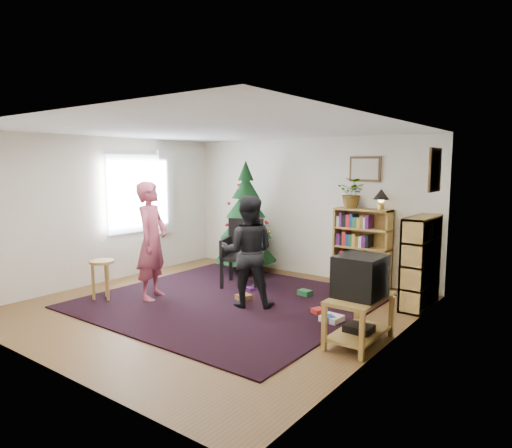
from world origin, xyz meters
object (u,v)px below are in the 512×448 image
Objects in this scene: person_standing at (152,241)px; person_by_chair at (248,252)px; bookshelf_right at (421,261)px; table_lamp at (381,196)px; bookshelf_back at (362,247)px; crt_tv at (360,276)px; stool at (102,269)px; potted_plant at (352,193)px; tv_stand at (359,316)px; picture_back at (365,169)px; picture_right at (435,170)px; armchair at (247,249)px; christmas_tree at (246,226)px.

person_by_chair is (1.39, 0.55, -0.09)m from person_standing.
bookshelf_right is 1.34m from table_lamp.
crt_tv is (1.02, -2.38, 0.12)m from bookshelf_back.
bookshelf_back is at bearing -64.31° from person_standing.
bookshelf_right is 4.66m from stool.
crt_tv is at bearing -109.93° from person_standing.
crt_tv is at bearing -66.78° from bookshelf_back.
stool is at bearing -129.45° from potted_plant.
bookshelf_back is 1.45× the size of tv_stand.
table_lamp is (0.35, -0.14, -0.42)m from picture_back.
tv_stand is at bearing 176.18° from bookshelf_right.
bookshelf_back is 4.17m from stool.
table_lamp is (0.30, 0.00, 0.86)m from bookshelf_back.
person_by_chair is (-2.11, -1.46, -1.15)m from picture_right.
armchair is at bearing 59.12° from stool.
armchair is at bearing 154.11° from tv_stand.
christmas_tree reaches higher than bookshelf_right.
person_by_chair is (-0.83, -2.05, 0.13)m from bookshelf_back.
armchair is at bearing -169.44° from picture_right.
stool is at bearing -129.91° from picture_back.
bookshelf_back is (-1.28, 0.59, -1.29)m from picture_right.
bookshelf_right is 3.86× the size of table_lamp.
picture_back is 3.18m from tv_stand.
picture_right is 2.81m from person_by_chair.
bookshelf_right is at bearing 86.09° from crt_tv.
bookshelf_right reaches higher than stool.
christmas_tree is (-3.45, 0.21, -1.07)m from picture_right.
person_standing is at bearing -176.10° from tv_stand.
picture_right is 4.18m from person_standing.
potted_plant is (-1.34, 0.58, 0.89)m from bookshelf_right.
christmas_tree is 1.19× the size of person_standing.
table_lamp is at bearing -21.35° from picture_back.
picture_right is at bearing -31.06° from table_lamp.
picture_right reaches higher than tv_stand.
table_lamp is (-0.72, 2.38, 0.74)m from crt_tv.
bookshelf_back is 0.91m from table_lamp.
person_by_chair is at bearing -112.02° from bookshelf_back.
armchair is (-2.72, -0.54, -0.06)m from bookshelf_right.
bookshelf_right reaches higher than armchair.
armchair is 2.01m from potted_plant.
picture_right is at bearing -93.21° from bookshelf_right.
armchair is at bearing 154.08° from crt_tv.
crt_tv is (3.19, -2.01, -0.09)m from christmas_tree.
table_lamp reaches higher than bookshelf_right.
picture_back is 0.42× the size of bookshelf_right.
person_by_chair is at bearing -107.06° from potted_plant.
tv_stand is (-0.26, -1.79, -1.63)m from picture_right.
person_standing is at bearing -130.47° from bookshelf_back.
christmas_tree is at bearing -25.15° from person_standing.
crt_tv is 3.87m from stool.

